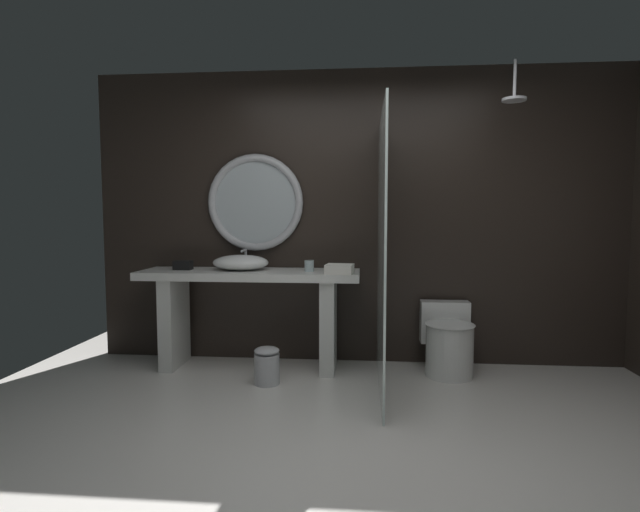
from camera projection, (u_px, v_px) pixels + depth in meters
name	position (u px, v px, depth m)	size (l,w,h in m)	color
ground_plane	(357.00, 461.00, 2.64)	(5.76, 5.76, 0.00)	silver
back_wall_panel	(361.00, 218.00, 4.42)	(4.80, 0.10, 2.60)	black
vanity_counter	(250.00, 302.00, 4.23)	(1.88, 0.53, 0.85)	silver
vessel_sink	(241.00, 262.00, 4.24)	(0.48, 0.40, 0.17)	white
tumbler_cup	(309.00, 266.00, 4.14)	(0.08, 0.08, 0.09)	silver
tissue_box	(183.00, 265.00, 4.27)	(0.15, 0.10, 0.08)	black
round_wall_mirror	(255.00, 203.00, 4.41)	(0.87, 0.07, 0.87)	#B7B7BC
shower_glass_panel	(381.00, 253.00, 3.69)	(0.02, 1.40, 2.07)	silver
rain_shower_head	(514.00, 95.00, 3.73)	(0.18, 0.18, 0.31)	#B7B7BC
toilet	(448.00, 342.00, 4.10)	(0.42, 0.56, 0.58)	white
waste_bin	(267.00, 365.00, 3.85)	(0.20, 0.20, 0.30)	#B7B7BC
folded_hand_towel	(340.00, 269.00, 3.98)	(0.22, 0.20, 0.08)	silver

